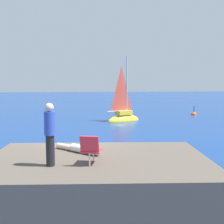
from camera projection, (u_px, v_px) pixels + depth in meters
ground_plane at (78, 160)px, 11.56m from camera, size 160.00×160.00×0.00m
shore_ledge at (98, 176)px, 8.04m from camera, size 6.61×4.66×1.05m
boulder_seaward at (116, 167)px, 10.64m from camera, size 1.80×1.63×0.97m
boulder_inland at (124, 166)px, 10.80m from camera, size 0.80×0.67×0.49m
sailboat_near at (124, 117)px, 23.16m from camera, size 3.19×2.35×5.82m
person_sunbather at (80, 149)px, 8.57m from camera, size 1.37×1.31×0.25m
person_standing at (50, 133)px, 7.14m from camera, size 0.28×0.28×1.62m
beach_chair at (91, 148)px, 7.27m from camera, size 0.62×0.70×0.80m
marker_buoy at (194, 115)px, 27.53m from camera, size 0.56×0.56×1.13m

